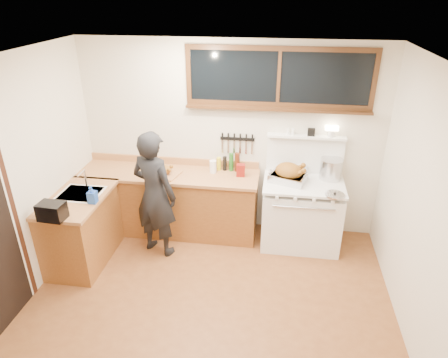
% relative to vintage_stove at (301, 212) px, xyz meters
% --- Properties ---
extents(ground_plane, '(4.00, 3.50, 0.02)m').
position_rel_vintage_stove_xyz_m(ground_plane, '(-1.00, -1.41, -0.48)').
color(ground_plane, brown).
extents(room_shell, '(4.10, 3.60, 2.65)m').
position_rel_vintage_stove_xyz_m(room_shell, '(-1.00, -1.41, 1.18)').
color(room_shell, beige).
rests_on(room_shell, ground).
extents(counter_back, '(2.44, 0.64, 1.00)m').
position_rel_vintage_stove_xyz_m(counter_back, '(-1.80, 0.04, -0.01)').
color(counter_back, brown).
rests_on(counter_back, ground).
extents(counter_left, '(0.64, 1.09, 0.90)m').
position_rel_vintage_stove_xyz_m(counter_left, '(-2.70, -0.79, -0.01)').
color(counter_left, brown).
rests_on(counter_left, ground).
extents(sink_unit, '(0.50, 0.45, 0.37)m').
position_rel_vintage_stove_xyz_m(sink_unit, '(-2.68, -0.71, 0.38)').
color(sink_unit, white).
rests_on(sink_unit, counter_left).
extents(vintage_stove, '(1.02, 0.74, 1.57)m').
position_rel_vintage_stove_xyz_m(vintage_stove, '(0.00, 0.00, 0.00)').
color(vintage_stove, white).
rests_on(vintage_stove, ground).
extents(back_window, '(2.32, 0.13, 0.77)m').
position_rel_vintage_stove_xyz_m(back_window, '(-0.40, 0.31, 1.60)').
color(back_window, black).
rests_on(back_window, room_shell).
extents(knife_strip, '(0.46, 0.03, 0.28)m').
position_rel_vintage_stove_xyz_m(knife_strip, '(-0.90, 0.32, 0.84)').
color(knife_strip, black).
rests_on(knife_strip, room_shell).
extents(man, '(0.70, 0.58, 1.66)m').
position_rel_vintage_stove_xyz_m(man, '(-1.83, -0.47, 0.36)').
color(man, black).
rests_on(man, ground).
extents(soap_bottle, '(0.10, 0.10, 0.21)m').
position_rel_vintage_stove_xyz_m(soap_bottle, '(-2.43, -0.89, 0.54)').
color(soap_bottle, '#234FB1').
rests_on(soap_bottle, counter_left).
extents(toaster, '(0.29, 0.21, 0.19)m').
position_rel_vintage_stove_xyz_m(toaster, '(-2.70, -1.29, 0.53)').
color(toaster, black).
rests_on(toaster, counter_left).
extents(cutting_board, '(0.48, 0.40, 0.14)m').
position_rel_vintage_stove_xyz_m(cutting_board, '(-1.84, -0.04, 0.49)').
color(cutting_board, '#AC7444').
rests_on(cutting_board, counter_back).
extents(roast_turkey, '(0.52, 0.45, 0.25)m').
position_rel_vintage_stove_xyz_m(roast_turkey, '(-0.20, 0.01, 0.54)').
color(roast_turkey, silver).
rests_on(roast_turkey, vintage_stove).
extents(stockpot, '(0.36, 0.36, 0.27)m').
position_rel_vintage_stove_xyz_m(stockpot, '(0.34, 0.17, 0.57)').
color(stockpot, silver).
rests_on(stockpot, vintage_stove).
extents(saucepan, '(0.19, 0.28, 0.11)m').
position_rel_vintage_stove_xyz_m(saucepan, '(-0.02, 0.28, 0.49)').
color(saucepan, silver).
rests_on(saucepan, vintage_stove).
extents(pot_lid, '(0.27, 0.27, 0.04)m').
position_rel_vintage_stove_xyz_m(pot_lid, '(0.35, -0.31, 0.45)').
color(pot_lid, silver).
rests_on(pot_lid, vintage_stove).
extents(coffee_tin, '(0.11, 0.09, 0.16)m').
position_rel_vintage_stove_xyz_m(coffee_tin, '(-0.82, 0.07, 0.52)').
color(coffee_tin, maroon).
rests_on(coffee_tin, counter_back).
extents(pitcher, '(0.10, 0.10, 0.17)m').
position_rel_vintage_stove_xyz_m(pitcher, '(-1.20, 0.12, 0.52)').
color(pitcher, white).
rests_on(pitcher, counter_back).
extents(bottle_cluster, '(0.31, 0.07, 0.26)m').
position_rel_vintage_stove_xyz_m(bottle_cluster, '(-0.98, 0.22, 0.55)').
color(bottle_cluster, black).
rests_on(bottle_cluster, counter_back).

